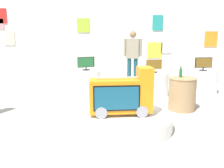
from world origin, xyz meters
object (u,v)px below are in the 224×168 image
display_pedestal_left_rear (86,81)px  shopper_browsing_near_truck (133,55)px  tv_on_center_rear (154,65)px  display_pedestal_center_rear (153,84)px  main_display_pedestal (120,121)px  tv_on_left_rear (86,63)px  side_table_round (182,94)px  bottle_on_side_table (181,73)px  display_pedestal_right_rear (202,82)px  tv_on_right_rear (204,64)px  novelty_firetruck_tv (122,96)px

display_pedestal_left_rear → shopper_browsing_near_truck: 1.67m
tv_on_center_rear → display_pedestal_center_rear: bearing=92.7°
main_display_pedestal → display_pedestal_center_rear: display_pedestal_center_rear is taller
tv_on_left_rear → side_table_round: tv_on_left_rear is taller
tv_on_center_rear → bottle_on_side_table: (0.26, -1.31, -0.00)m
bottle_on_side_table → tv_on_center_rear: bearing=101.2°
main_display_pedestal → tv_on_left_rear: 3.10m
display_pedestal_left_rear → tv_on_center_rear: 1.97m
side_table_round → bottle_on_side_table: (-0.03, 0.07, 0.45)m
side_table_round → tv_on_left_rear: bearing=136.5°
display_pedestal_right_rear → tv_on_right_rear: size_ratio=1.72×
tv_on_right_rear → tv_on_left_rear: bearing=172.0°
display_pedestal_left_rear → display_pedestal_center_rear: 1.90m
display_pedestal_center_rear → tv_on_right_rear: (1.46, 0.15, 0.52)m
novelty_firetruck_tv → display_pedestal_right_rear: 3.67m
novelty_firetruck_tv → tv_on_right_rear: (2.65, 2.51, 0.23)m
display_pedestal_left_rear → bottle_on_side_table: bearing=-42.9°
tv_on_center_rear → tv_on_right_rear: size_ratio=0.93×
novelty_firetruck_tv → side_table_round: size_ratio=1.53×
novelty_firetruck_tv → shopper_browsing_near_truck: (0.82, 3.47, 0.41)m
main_display_pedestal → display_pedestal_left_rear: 3.03m
tv_on_center_rear → tv_on_right_rear: (1.46, 0.15, 0.01)m
main_display_pedestal → tv_on_right_rear: (2.68, 2.50, 0.71)m
display_pedestal_left_rear → tv_on_left_rear: (-0.00, -0.00, 0.51)m
display_pedestal_center_rear → display_pedestal_left_rear: bearing=161.3°
tv_on_left_rear → display_pedestal_right_rear: size_ratio=0.57×
side_table_round → tv_on_center_rear: bearing=101.9°
novelty_firetruck_tv → side_table_round: novelty_firetruck_tv is taller
novelty_firetruck_tv → tv_on_right_rear: 3.66m
side_table_round → display_pedestal_right_rear: bearing=52.7°
tv_on_left_rear → side_table_round: bearing=-43.5°
tv_on_left_rear → shopper_browsing_near_truck: size_ratio=0.28×
main_display_pedestal → side_table_round: (1.51, 0.97, 0.24)m
novelty_firetruck_tv → shopper_browsing_near_truck: 3.58m
novelty_firetruck_tv → tv_on_right_rear: bearing=43.4°
tv_on_left_rear → side_table_round: 2.93m
tv_on_center_rear → side_table_round: (0.29, -1.38, -0.45)m
display_pedestal_center_rear → side_table_round: bearing=-78.1°
display_pedestal_left_rear → tv_on_left_rear: bearing=-106.8°
display_pedestal_center_rear → shopper_browsing_near_truck: 1.36m
display_pedestal_right_rear → tv_on_right_rear: bearing=-90.8°
main_display_pedestal → display_pedestal_center_rear: bearing=62.7°
main_display_pedestal → tv_on_left_rear: tv_on_left_rear is taller
tv_on_left_rear → display_pedestal_right_rear: (3.27, -0.45, -0.51)m
display_pedestal_center_rear → display_pedestal_right_rear: bearing=6.0°
display_pedestal_left_rear → tv_on_right_rear: (3.27, -0.46, 0.52)m
novelty_firetruck_tv → display_pedestal_center_rear: bearing=63.2°
display_pedestal_center_rear → novelty_firetruck_tv: bearing=-116.8°
main_display_pedestal → tv_on_right_rear: size_ratio=3.78×
tv_on_left_rear → tv_on_right_rear: (3.27, -0.46, 0.00)m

